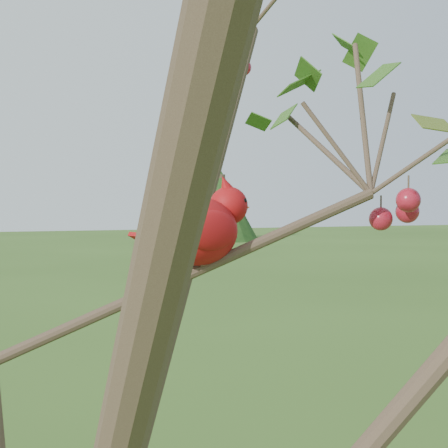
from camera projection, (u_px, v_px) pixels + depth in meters
name	position (u px, v px, depth m)	size (l,w,h in m)	color
crabapple_tree	(41.00, 254.00, 0.90)	(2.35, 2.05, 2.95)	#412F23
cardinal	(202.00, 228.00, 1.06)	(0.22, 0.14, 0.15)	#B5100F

